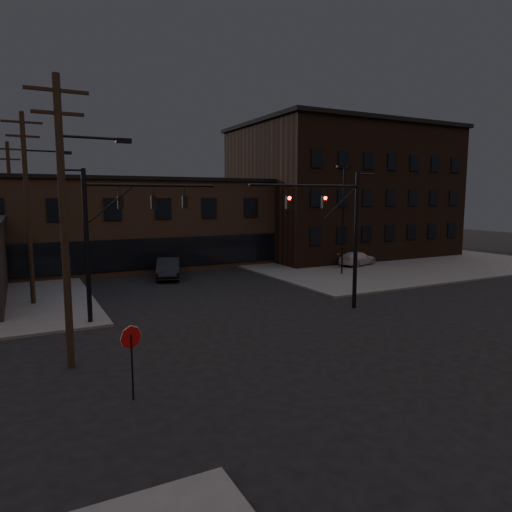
# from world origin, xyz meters

# --- Properties ---
(ground) EXTENTS (140.00, 140.00, 0.00)m
(ground) POSITION_xyz_m (0.00, 0.00, 0.00)
(ground) COLOR black
(ground) RESTS_ON ground
(sidewalk_ne) EXTENTS (30.00, 30.00, 0.15)m
(sidewalk_ne) POSITION_xyz_m (22.00, 22.00, 0.07)
(sidewalk_ne) COLOR #474744
(sidewalk_ne) RESTS_ON ground
(building_row) EXTENTS (40.00, 12.00, 8.00)m
(building_row) POSITION_xyz_m (0.00, 28.00, 4.00)
(building_row) COLOR brown
(building_row) RESTS_ON ground
(building_right) EXTENTS (22.00, 16.00, 14.00)m
(building_right) POSITION_xyz_m (22.00, 26.00, 7.00)
(building_right) COLOR black
(building_right) RESTS_ON ground
(traffic_signal_near) EXTENTS (7.12, 0.24, 8.00)m
(traffic_signal_near) POSITION_xyz_m (5.36, 4.50, 4.93)
(traffic_signal_near) COLOR black
(traffic_signal_near) RESTS_ON ground
(traffic_signal_far) EXTENTS (7.12, 0.24, 8.00)m
(traffic_signal_far) POSITION_xyz_m (-6.72, 8.00, 5.01)
(traffic_signal_far) COLOR black
(traffic_signal_far) RESTS_ON ground
(stop_sign) EXTENTS (0.72, 0.33, 2.48)m
(stop_sign) POSITION_xyz_m (-8.00, -1.99, 1.84)
(stop_sign) COLOR black
(stop_sign) RESTS_ON ground
(utility_pole_near) EXTENTS (3.70, 0.28, 11.00)m
(utility_pole_near) POSITION_xyz_m (-9.43, 2.00, 5.87)
(utility_pole_near) COLOR black
(utility_pole_near) RESTS_ON ground
(utility_pole_mid) EXTENTS (3.70, 0.28, 11.50)m
(utility_pole_mid) POSITION_xyz_m (-10.44, 14.00, 6.13)
(utility_pole_mid) COLOR black
(utility_pole_mid) RESTS_ON ground
(utility_pole_far) EXTENTS (2.20, 0.28, 11.00)m
(utility_pole_far) POSITION_xyz_m (-11.50, 26.00, 5.78)
(utility_pole_far) COLOR black
(utility_pole_far) RESTS_ON ground
(lot_light_a) EXTENTS (1.50, 0.28, 9.14)m
(lot_light_a) POSITION_xyz_m (13.00, 14.00, 5.51)
(lot_light_a) COLOR black
(lot_light_a) RESTS_ON ground
(lot_light_b) EXTENTS (1.50, 0.28, 9.14)m
(lot_light_b) POSITION_xyz_m (19.00, 19.00, 5.51)
(lot_light_b) COLOR black
(lot_light_b) RESTS_ON ground
(parked_car_lot_a) EXTENTS (4.81, 3.40, 1.52)m
(parked_car_lot_a) POSITION_xyz_m (16.94, 18.92, 0.91)
(parked_car_lot_a) COLOR black
(parked_car_lot_a) RESTS_ON sidewalk_ne
(parked_car_lot_b) EXTENTS (4.75, 2.96, 1.28)m
(parked_car_lot_b) POSITION_xyz_m (17.29, 17.12, 0.79)
(parked_car_lot_b) COLOR #B3B2B5
(parked_car_lot_b) RESTS_ON sidewalk_ne
(car_crossing) EXTENTS (3.25, 5.42, 1.69)m
(car_crossing) POSITION_xyz_m (-0.46, 19.33, 0.84)
(car_crossing) COLOR black
(car_crossing) RESTS_ON ground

